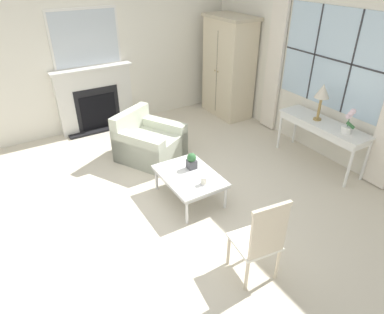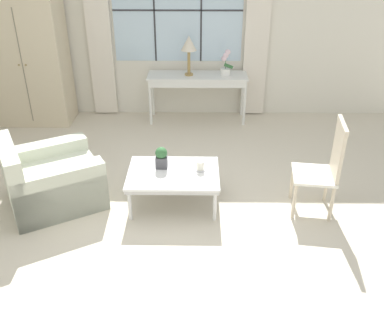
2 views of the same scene
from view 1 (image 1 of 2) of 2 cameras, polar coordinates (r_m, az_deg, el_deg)
The scene contains 13 objects.
ground_plane at distance 4.87m, azimuth -4.45°, elevation -7.88°, with size 14.00×14.00×0.00m, color beige.
wall_back_windowed at distance 6.03m, azimuth 22.10°, elevation 12.73°, with size 7.20×0.14×2.80m.
wall_left at distance 7.05m, azimuth -12.20°, elevation 16.58°, with size 0.06×7.20×2.80m, color silver.
fireplace at distance 6.95m, azimuth -15.93°, elevation 10.24°, with size 0.34×1.52×2.26m.
armoire at distance 7.38m, azimuth 6.09°, elevation 14.65°, with size 1.15×0.65×2.03m.
console_table at distance 5.87m, azimuth 21.00°, elevation 4.66°, with size 1.52×0.47×0.74m.
table_lamp at distance 5.74m, azimuth 20.92°, elevation 9.97°, with size 0.23×0.23×0.59m.
potted_orchid at distance 5.55m, azimuth 24.61°, elevation 5.14°, with size 0.19×0.15×0.40m.
armchair_upholstered at distance 5.85m, azimuth -7.17°, elevation 2.30°, with size 1.26×1.22×0.79m.
side_chair_wooden at distance 3.59m, azimuth 11.50°, elevation -13.12°, with size 0.49×0.49×1.05m.
coffee_table at distance 4.77m, azimuth -0.41°, elevation -3.37°, with size 0.99×0.71×0.40m.
potted_plant_small at distance 4.83m, azimuth -0.07°, elevation -0.61°, with size 0.13×0.13×0.24m.
pillar_candle at distance 4.53m, azimuth 1.99°, elevation -4.00°, with size 0.11×0.11×0.12m.
Camera 1 is at (3.45, -1.65, 3.02)m, focal length 32.00 mm.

